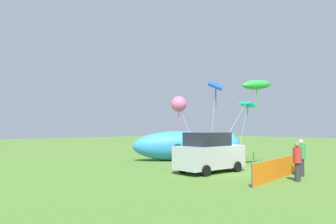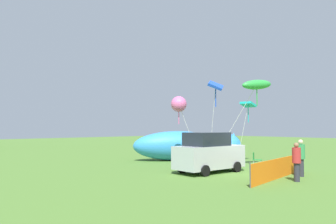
{
  "view_description": "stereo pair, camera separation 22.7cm",
  "coord_description": "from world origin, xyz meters",
  "px_view_note": "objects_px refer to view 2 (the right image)",
  "views": [
    {
      "loc": [
        -15.78,
        -11.12,
        2.55
      ],
      "look_at": [
        -1.25,
        4.68,
        3.51
      ],
      "focal_mm": 35.0,
      "sensor_mm": 36.0,
      "label": 1
    },
    {
      "loc": [
        -15.61,
        -11.28,
        2.55
      ],
      "look_at": [
        -1.25,
        4.68,
        3.51
      ],
      "focal_mm": 35.0,
      "sensor_mm": 36.0,
      "label": 2
    }
  ],
  "objects_px": {
    "inflatable_cat": "(187,147)",
    "kite_blue_box": "(216,87)",
    "folding_chair": "(256,158)",
    "spectator_in_grey_shirt": "(297,160)",
    "kite_pink_octopus": "(179,104)",
    "spectator_in_yellow_shirt": "(301,156)",
    "kite_teal_diamond": "(248,105)",
    "kite_green_fish": "(257,85)",
    "parked_car": "(209,153)"
  },
  "relations": [
    {
      "from": "inflatable_cat",
      "to": "kite_blue_box",
      "type": "distance_m",
      "value": 6.56
    },
    {
      "from": "folding_chair",
      "to": "kite_blue_box",
      "type": "height_order",
      "value": "kite_blue_box"
    },
    {
      "from": "spectator_in_grey_shirt",
      "to": "kite_pink_octopus",
      "type": "relative_size",
      "value": 0.4
    },
    {
      "from": "folding_chair",
      "to": "kite_blue_box",
      "type": "bearing_deg",
      "value": -140.33
    },
    {
      "from": "spectator_in_yellow_shirt",
      "to": "inflatable_cat",
      "type": "bearing_deg",
      "value": 81.64
    },
    {
      "from": "kite_teal_diamond",
      "to": "kite_blue_box",
      "type": "xyz_separation_m",
      "value": [
        -4.61,
        -0.81,
        0.89
      ]
    },
    {
      "from": "spectator_in_grey_shirt",
      "to": "kite_teal_diamond",
      "type": "bearing_deg",
      "value": 49.26
    },
    {
      "from": "spectator_in_grey_shirt",
      "to": "kite_green_fish",
      "type": "height_order",
      "value": "kite_green_fish"
    },
    {
      "from": "kite_teal_diamond",
      "to": "kite_green_fish",
      "type": "height_order",
      "value": "kite_green_fish"
    },
    {
      "from": "parked_car",
      "to": "folding_chair",
      "type": "relative_size",
      "value": 4.59
    },
    {
      "from": "kite_blue_box",
      "to": "kite_pink_octopus",
      "type": "bearing_deg",
      "value": 107.44
    },
    {
      "from": "folding_chair",
      "to": "inflatable_cat",
      "type": "bearing_deg",
      "value": 156.91
    },
    {
      "from": "spectator_in_grey_shirt",
      "to": "kite_green_fish",
      "type": "xyz_separation_m",
      "value": [
        2.87,
        3.93,
        4.14
      ]
    },
    {
      "from": "inflatable_cat",
      "to": "kite_blue_box",
      "type": "bearing_deg",
      "value": -83.49
    },
    {
      "from": "spectator_in_yellow_shirt",
      "to": "kite_blue_box",
      "type": "distance_m",
      "value": 6.36
    },
    {
      "from": "inflatable_cat",
      "to": "spectator_in_yellow_shirt",
      "type": "height_order",
      "value": "inflatable_cat"
    },
    {
      "from": "spectator_in_yellow_shirt",
      "to": "kite_green_fish",
      "type": "relative_size",
      "value": 0.34
    },
    {
      "from": "kite_green_fish",
      "to": "kite_blue_box",
      "type": "xyz_separation_m",
      "value": [
        -2.04,
        1.58,
        -0.14
      ]
    },
    {
      "from": "spectator_in_grey_shirt",
      "to": "kite_green_fish",
      "type": "bearing_deg",
      "value": 53.78
    },
    {
      "from": "spectator_in_yellow_shirt",
      "to": "kite_green_fish",
      "type": "distance_m",
      "value": 5.42
    },
    {
      "from": "folding_chair",
      "to": "kite_blue_box",
      "type": "relative_size",
      "value": 0.17
    },
    {
      "from": "folding_chair",
      "to": "kite_blue_box",
      "type": "distance_m",
      "value": 5.24
    },
    {
      "from": "spectator_in_yellow_shirt",
      "to": "spectator_in_grey_shirt",
      "type": "bearing_deg",
      "value": -160.12
    },
    {
      "from": "kite_teal_diamond",
      "to": "parked_car",
      "type": "bearing_deg",
      "value": -165.66
    },
    {
      "from": "kite_pink_octopus",
      "to": "inflatable_cat",
      "type": "bearing_deg",
      "value": 37.18
    },
    {
      "from": "spectator_in_grey_shirt",
      "to": "parked_car",
      "type": "bearing_deg",
      "value": 98.48
    },
    {
      "from": "spectator_in_yellow_shirt",
      "to": "kite_pink_octopus",
      "type": "bearing_deg",
      "value": 102.14
    },
    {
      "from": "parked_car",
      "to": "folding_chair",
      "type": "height_order",
      "value": "parked_car"
    },
    {
      "from": "parked_car",
      "to": "folding_chair",
      "type": "distance_m",
      "value": 4.11
    },
    {
      "from": "inflatable_cat",
      "to": "kite_teal_diamond",
      "type": "distance_m",
      "value": 5.51
    },
    {
      "from": "parked_car",
      "to": "inflatable_cat",
      "type": "height_order",
      "value": "parked_car"
    },
    {
      "from": "inflatable_cat",
      "to": "spectator_in_yellow_shirt",
      "type": "xyz_separation_m",
      "value": [
        -1.41,
        -9.63,
        0.01
      ]
    },
    {
      "from": "kite_blue_box",
      "to": "kite_teal_diamond",
      "type": "bearing_deg",
      "value": 9.94
    },
    {
      "from": "kite_pink_octopus",
      "to": "kite_blue_box",
      "type": "xyz_separation_m",
      "value": [
        0.77,
        -2.45,
        0.98
      ]
    },
    {
      "from": "spectator_in_grey_shirt",
      "to": "inflatable_cat",
      "type": "bearing_deg",
      "value": 73.33
    },
    {
      "from": "spectator_in_yellow_shirt",
      "to": "kite_blue_box",
      "type": "xyz_separation_m",
      "value": [
        -0.81,
        4.91,
        3.96
      ]
    },
    {
      "from": "folding_chair",
      "to": "kite_green_fish",
      "type": "distance_m",
      "value": 4.64
    },
    {
      "from": "kite_teal_diamond",
      "to": "kite_pink_octopus",
      "type": "distance_m",
      "value": 5.62
    },
    {
      "from": "kite_green_fish",
      "to": "kite_pink_octopus",
      "type": "relative_size",
      "value": 1.24
    },
    {
      "from": "kite_teal_diamond",
      "to": "folding_chair",
      "type": "bearing_deg",
      "value": -136.93
    },
    {
      "from": "parked_car",
      "to": "inflatable_cat",
      "type": "relative_size",
      "value": 0.53
    },
    {
      "from": "folding_chair",
      "to": "spectator_in_yellow_shirt",
      "type": "relative_size",
      "value": 0.49
    },
    {
      "from": "parked_car",
      "to": "spectator_in_yellow_shirt",
      "type": "distance_m",
      "value": 4.77
    },
    {
      "from": "kite_pink_octopus",
      "to": "spectator_in_grey_shirt",
      "type": "bearing_deg",
      "value": -90.47
    },
    {
      "from": "kite_pink_octopus",
      "to": "folding_chair",
      "type": "bearing_deg",
      "value": -47.51
    },
    {
      "from": "parked_car",
      "to": "kite_blue_box",
      "type": "distance_m",
      "value": 4.27
    },
    {
      "from": "inflatable_cat",
      "to": "parked_car",
      "type": "bearing_deg",
      "value": -92.71
    },
    {
      "from": "parked_car",
      "to": "inflatable_cat",
      "type": "distance_m",
      "value": 6.65
    },
    {
      "from": "inflatable_cat",
      "to": "kite_blue_box",
      "type": "height_order",
      "value": "kite_blue_box"
    },
    {
      "from": "spectator_in_grey_shirt",
      "to": "kite_green_fish",
      "type": "distance_m",
      "value": 6.39
    }
  ]
}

